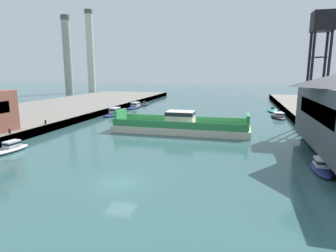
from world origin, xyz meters
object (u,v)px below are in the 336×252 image
Objects in this scene: chain_ferry at (180,126)px; moored_boat_near_right at (114,112)px; moored_boat_far_right at (10,148)px; smokestack_distant_b at (67,53)px; moored_boat_near_left at (322,167)px; moored_boat_far_left at (135,106)px; moored_boat_mid_left at (144,104)px; moored_boat_upstream_a at (278,116)px; moored_boat_mid_right at (273,110)px; crane_tower at (321,36)px; smokestack_distant_a at (90,49)px.

moored_boat_near_right is (-18.23, 13.79, -0.41)m from chain_ferry.
moored_boat_far_right is 96.12m from smokestack_distant_b.
moored_boat_far_right is (-17.64, -16.60, -0.56)m from chain_ferry.
moored_boat_far_left reaches higher than moored_boat_near_left.
moored_boat_far_left reaches higher than moored_boat_mid_left.
moored_boat_far_left is at bearing -90.48° from moored_boat_mid_left.
moored_boat_upstream_a is at bearing 48.78° from chain_ferry.
moored_boat_mid_left is at bearing 118.23° from chain_ferry.
moored_boat_near_left is 0.66× the size of moored_boat_near_right.
moored_boat_near_right reaches higher than moored_boat_mid_right.
moored_boat_mid_left is 50.92m from moored_boat_far_right.
moored_boat_mid_right is at bearing -23.54° from smokestack_distant_b.
moored_boat_near_right is at bearing -88.94° from moored_boat_far_left.
moored_boat_near_right is 1.01× the size of moored_boat_upstream_a.
moored_boat_mid_right is 25.91m from crane_tower.
moored_boat_near_left is at bearing -100.21° from crane_tower.
moored_boat_far_right is at bearing -126.32° from moored_boat_mid_right.
chain_ferry reaches higher than moored_boat_upstream_a.
smokestack_distant_b reaches higher than moored_boat_near_right.
smokestack_distant_a is 15.79m from smokestack_distant_b.
moored_boat_mid_right is at bearing 103.28° from crane_tower.
moored_boat_mid_right is at bearing 25.40° from moored_boat_near_right.
chain_ferry is at bearing -131.22° from moored_boat_upstream_a.
moored_boat_upstream_a is (17.08, 19.49, -0.61)m from chain_ferry.
crane_tower is (21.79, 10.15, 14.48)m from chain_ferry.
crane_tower is at bearing 79.79° from moored_boat_near_left.
moored_boat_far_left is (-0.06, -7.08, 0.27)m from moored_boat_mid_left.
smokestack_distant_a reaches higher than moored_boat_near_left.
smokestack_distant_b reaches higher than moored_boat_near_left.
moored_boat_far_right is (0.78, -50.91, 0.20)m from moored_boat_mid_left.
moored_boat_far_right is (-34.97, -2.02, 0.01)m from moored_boat_near_left.
moored_boat_upstream_a is at bearing -12.28° from moored_boat_far_left.
smokestack_distant_a is 1.16× the size of smokestack_distant_b.
moored_boat_near_left is 34.08m from moored_boat_upstream_a.
moored_boat_far_right is 50.08m from moored_boat_upstream_a.
moored_boat_mid_left is 0.97× the size of moored_boat_far_left.
smokestack_distant_b reaches higher than crane_tower.
moored_boat_near_right reaches higher than moored_boat_near_left.
moored_boat_far_left is at bearing 130.57° from moored_boat_near_left.
smokestack_distant_a is (-43.33, 54.00, 19.50)m from moored_boat_far_left.
smokestack_distant_a is (-43.58, 67.44, 19.42)m from moored_boat_near_right.
smokestack_distant_b is at bearing 145.39° from moored_boat_mid_left.
moored_boat_upstream_a is (35.31, 5.70, -0.20)m from moored_boat_near_right.
smokestack_distant_b is (-81.41, 80.41, 17.00)m from moored_boat_near_left.
chain_ferry is at bearing 43.26° from moored_boat_far_right.
crane_tower is at bearing -32.96° from smokestack_distant_b.
moored_boat_near_left is 0.28× the size of crane_tower.
smokestack_distant_b is (-81.06, 35.31, 17.24)m from moored_boat_mid_right.
moored_boat_upstream_a is at bearing 46.11° from moored_boat_far_right.
moored_boat_near_right is 38.98m from moored_boat_mid_right.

